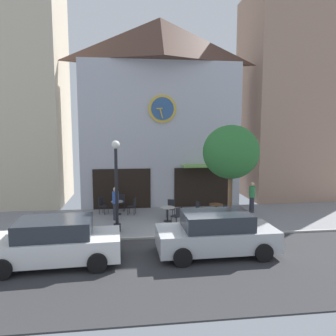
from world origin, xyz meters
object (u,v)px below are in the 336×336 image
at_px(street_lamp, 116,186).
at_px(cafe_chair_corner, 133,205).
at_px(street_tree, 231,152).
at_px(cafe_table_near_door, 216,208).
at_px(cafe_chair_near_lamp, 102,204).
at_px(cafe_chair_curbside, 121,201).
at_px(cafe_chair_near_tree, 178,215).
at_px(cafe_table_rightmost, 117,206).
at_px(cafe_chair_under_awning, 171,207).
at_px(parked_car_white, 55,242).
at_px(parked_car_silver, 216,234).
at_px(pedestrian_blue, 116,203).
at_px(cafe_table_center_left, 168,211).
at_px(pedestrian_green, 252,197).
at_px(cafe_chair_facing_wall, 226,212).
at_px(cafe_chair_right_end, 199,208).

xyz_separation_m(street_lamp, cafe_chair_corner, (0.75, 2.79, -1.53)).
distance_m(street_tree, cafe_table_near_door, 3.51).
distance_m(cafe_chair_near_lamp, cafe_chair_curbside, 1.14).
bearing_deg(cafe_chair_near_tree, cafe_table_rightmost, 140.47).
distance_m(cafe_chair_under_awning, cafe_chair_near_lamp, 3.74).
bearing_deg(cafe_chair_curbside, cafe_chair_near_lamp, -150.65).
xyz_separation_m(street_tree, cafe_chair_near_lamp, (-5.97, 3.41, -2.99)).
xyz_separation_m(cafe_chair_corner, cafe_chair_near_lamp, (-1.65, 0.36, 0.00)).
relative_size(street_tree, parked_car_white, 1.08).
distance_m(street_tree, parked_car_silver, 4.14).
relative_size(street_lamp, pedestrian_blue, 2.43).
height_order(cafe_table_center_left, cafe_chair_corner, cafe_chair_corner).
bearing_deg(pedestrian_blue, pedestrian_green, 4.50).
distance_m(cafe_chair_curbside, parked_car_silver, 7.62).
height_order(street_tree, cafe_chair_facing_wall, street_tree).
distance_m(cafe_table_center_left, cafe_chair_right_end, 1.69).
xyz_separation_m(cafe_chair_facing_wall, pedestrian_blue, (-5.35, 1.12, 0.33)).
bearing_deg(cafe_chair_under_awning, cafe_table_center_left, -108.05).
bearing_deg(cafe_chair_near_lamp, street_tree, -29.71).
bearing_deg(cafe_chair_corner, cafe_chair_right_end, -19.67).
bearing_deg(street_tree, cafe_chair_under_awning, 135.21).
relative_size(street_tree, parked_car_silver, 1.09).
xyz_separation_m(cafe_chair_near_tree, pedestrian_blue, (-2.93, 1.37, 0.33)).
height_order(cafe_chair_near_tree, cafe_chair_near_lamp, same).
distance_m(street_lamp, cafe_chair_near_lamp, 3.62).
relative_size(cafe_chair_corner, pedestrian_blue, 0.54).
distance_m(cafe_chair_right_end, cafe_chair_near_lamp, 5.22).
relative_size(street_lamp, pedestrian_green, 2.43).
xyz_separation_m(cafe_table_near_door, cafe_chair_near_tree, (-2.16, -1.05, 0.01)).
distance_m(street_lamp, cafe_chair_under_awning, 3.75).
bearing_deg(cafe_chair_corner, cafe_chair_facing_wall, -24.43).
distance_m(street_lamp, parked_car_white, 3.97).
height_order(street_lamp, cafe_table_near_door, street_lamp).
bearing_deg(cafe_table_near_door, street_lamp, -162.49).
height_order(street_lamp, cafe_chair_right_end, street_lamp).
height_order(cafe_chair_corner, parked_car_silver, parked_car_silver).
bearing_deg(cafe_table_rightmost, pedestrian_blue, -92.69).
bearing_deg(cafe_chair_near_tree, cafe_chair_under_awning, 93.92).
bearing_deg(cafe_chair_corner, parked_car_silver, -63.18).
bearing_deg(pedestrian_blue, cafe_table_center_left, -12.99).
xyz_separation_m(street_tree, cafe_chair_near_tree, (-2.28, 0.77, -2.99)).
relative_size(cafe_table_center_left, pedestrian_blue, 0.43).
height_order(cafe_chair_right_end, parked_car_silver, parked_car_silver).
relative_size(cafe_chair_under_awning, pedestrian_green, 0.54).
bearing_deg(street_tree, parked_car_silver, -116.78).
distance_m(cafe_table_center_left, cafe_chair_near_lamp, 3.81).
relative_size(cafe_table_near_door, cafe_chair_facing_wall, 0.81).
bearing_deg(cafe_table_rightmost, cafe_chair_curbside, 77.28).
bearing_deg(parked_car_silver, street_lamp, 140.71).
distance_m(cafe_table_rightmost, pedestrian_green, 7.33).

